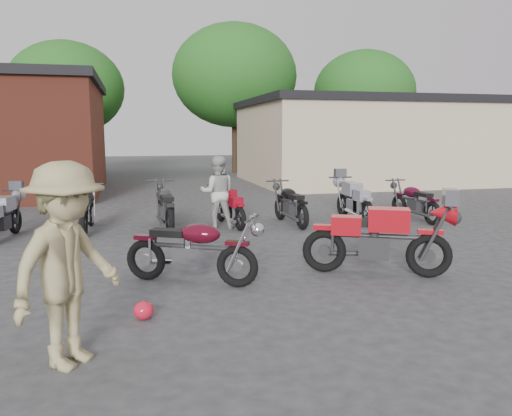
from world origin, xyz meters
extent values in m
plane|color=#313134|center=(0.00, 0.00, 0.00)|extent=(90.00, 90.00, 0.00)
cube|color=tan|center=(8.50, 15.00, 1.75)|extent=(10.00, 8.00, 3.50)
ellipsoid|color=red|center=(-1.72, -0.46, 0.11)|extent=(0.28, 0.28, 0.23)
imported|color=#B8B8B4|center=(0.14, 5.15, 0.86)|extent=(0.93, 0.78, 1.72)
imported|color=tan|center=(-2.42, -1.50, 0.99)|extent=(1.38, 1.46, 1.99)
camera|label=1|loc=(-1.79, -6.41, 2.24)|focal=35.00mm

